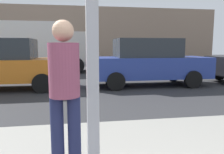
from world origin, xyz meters
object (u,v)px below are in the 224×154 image
Objects in this scene: pedestrian at (65,88)px; parked_car_blue at (148,62)px; parked_car_orange at (6,64)px; box_truck at (35,46)px.

parked_car_blue is at bearing 64.25° from pedestrian.
pedestrian is (2.33, -5.97, 0.18)m from parked_car_orange.
pedestrian is at bearing -78.68° from box_truck.
box_truck reaches higher than parked_car_orange.
box_truck reaches higher than pedestrian.
parked_car_blue is 7.48m from box_truck.
parked_car_orange reaches higher than pedestrian.
parked_car_orange is 2.57× the size of pedestrian.
pedestrian is at bearing -115.75° from parked_car_blue.
box_truck is (0.06, 5.38, 0.68)m from parked_car_orange.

